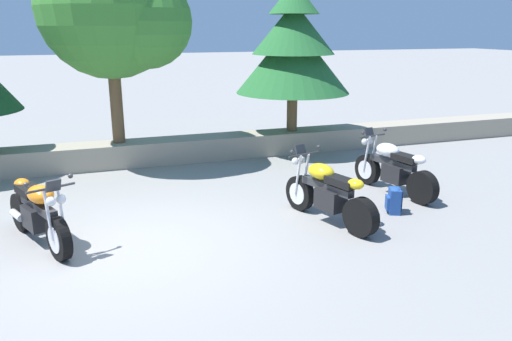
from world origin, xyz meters
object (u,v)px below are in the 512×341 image
Objects in this scene: motorcycle_yellow_centre at (328,194)px; pine_tree_mid_right at (293,47)px; rider_backpack at (394,200)px; rider_helmet at (372,217)px; leafy_tree_mid_left at (117,10)px; motorcycle_orange_near_left at (39,214)px; motorcycle_white_far_right at (393,169)px.

motorcycle_yellow_centre is 0.55× the size of pine_tree_mid_right.
rider_backpack reaches higher than rider_helmet.
leafy_tree_mid_left is at bearing 120.94° from motorcycle_yellow_centre.
motorcycle_yellow_centre is at bearing -7.28° from motorcycle_orange_near_left.
leafy_tree_mid_left is at bearing -179.15° from pine_tree_mid_right.
pine_tree_mid_right is (0.75, 5.15, 2.53)m from rider_helmet.
leafy_tree_mid_left reaches higher than rider_helmet.
motorcycle_orange_near_left is 0.97× the size of motorcycle_yellow_centre.
rider_helmet is 0.08× the size of pine_tree_mid_right.
pine_tree_mid_right is at bearing 81.74° from rider_helmet.
rider_backpack is 5.37m from pine_tree_mid_right.
leafy_tree_mid_left reaches higher than motorcycle_white_far_right.
motorcycle_white_far_right is 1.16m from rider_backpack.
rider_helmet is at bearing -30.27° from motorcycle_yellow_centre.
pine_tree_mid_right reaches higher than rider_helmet.
rider_helmet is 5.78m from pine_tree_mid_right.
leafy_tree_mid_left is 4.29m from pine_tree_mid_right.
motorcycle_orange_near_left is at bearing -111.40° from leafy_tree_mid_left.
motorcycle_yellow_centre is 0.81m from rider_helmet.
motorcycle_orange_near_left is 4.15× the size of rider_backpack.
rider_backpack is at bearing -122.34° from motorcycle_white_far_right.
pine_tree_mid_right is at bearing 97.63° from motorcycle_white_far_right.
motorcycle_white_far_right is at bearing 46.13° from rider_helmet.
pine_tree_mid_right is (5.83, 4.21, 2.18)m from motorcycle_orange_near_left.
rider_backpack is 0.13× the size of pine_tree_mid_right.
rider_helmet is at bearing -98.26° from pine_tree_mid_right.
motorcycle_yellow_centre is 6.27m from leafy_tree_mid_left.
motorcycle_yellow_centre is 0.99× the size of motorcycle_white_far_right.
motorcycle_yellow_centre is at bearing 179.12° from rider_backpack.
leafy_tree_mid_left is (1.63, 4.15, 3.01)m from motorcycle_orange_near_left.
rider_helmet is 7.01m from leafy_tree_mid_left.
pine_tree_mid_right reaches higher than motorcycle_yellow_centre.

